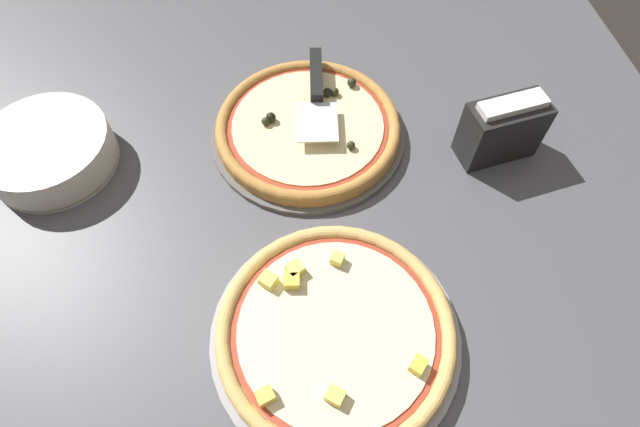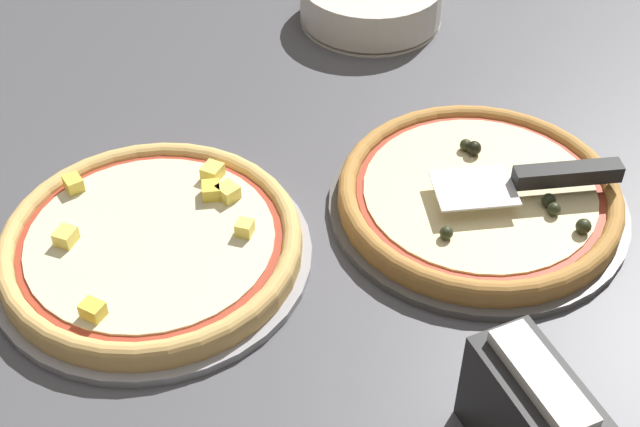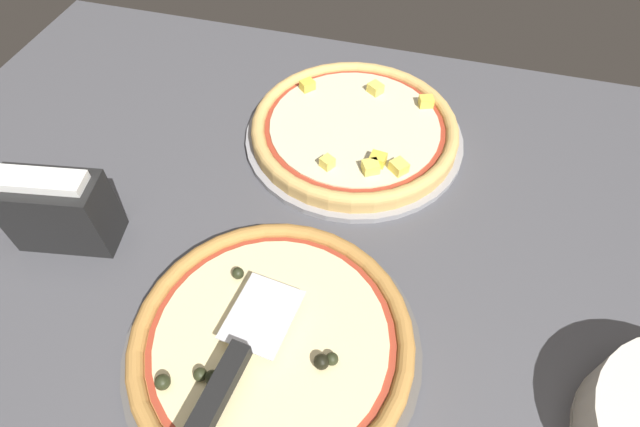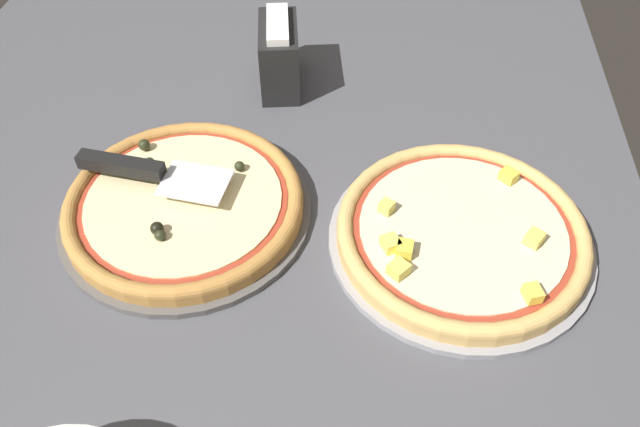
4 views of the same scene
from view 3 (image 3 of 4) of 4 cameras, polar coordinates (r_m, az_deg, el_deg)
name	(u,v)px [view 3 (image 3 of 4)]	position (r cm, az deg, el deg)	size (l,w,h in cm)	color
ground_plane	(322,315)	(64.49, 0.26, -11.58)	(141.81, 115.23, 3.60)	#4C4C51
pizza_pan_front	(273,346)	(60.46, -5.37, -14.88)	(34.54, 34.54, 1.00)	#565451
pizza_front	(272,340)	(58.81, -5.52, -14.18)	(32.47, 32.47, 3.76)	#B77F3D
pizza_pan_back	(354,137)	(81.56, 3.89, 8.75)	(34.79, 34.79, 1.00)	#939399
pizza_back	(355,128)	(80.25, 3.98, 9.75)	(32.70, 32.70, 3.77)	#DBAD60
serving_spatula	(225,380)	(54.21, -10.77, -18.18)	(7.95, 21.57, 2.00)	silver
napkin_holder	(59,210)	(72.59, -27.70, 0.35)	(13.91, 8.37, 11.97)	black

